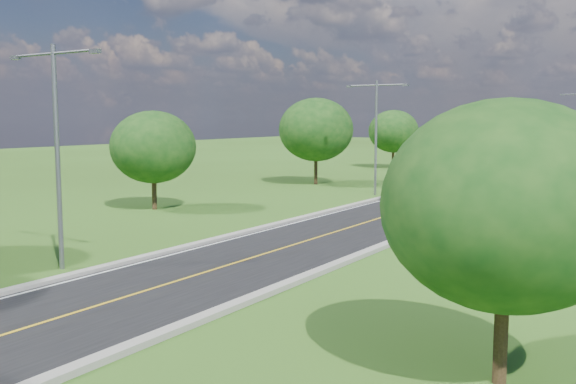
% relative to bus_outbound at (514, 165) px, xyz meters
% --- Properties ---
extents(ground, '(260.00, 260.00, 0.00)m').
position_rel_bus_outbound_xyz_m(ground, '(-0.93, -5.59, -1.68)').
color(ground, '#2C4A14').
rests_on(ground, ground).
extents(road, '(8.00, 150.00, 0.06)m').
position_rel_bus_outbound_xyz_m(road, '(-0.93, 0.41, -1.65)').
color(road, black).
rests_on(road, ground).
extents(curb_left, '(0.50, 150.00, 0.22)m').
position_rel_bus_outbound_xyz_m(curb_left, '(-5.18, 0.41, -1.57)').
color(curb_left, gray).
rests_on(curb_left, ground).
extents(curb_right, '(0.50, 150.00, 0.22)m').
position_rel_bus_outbound_xyz_m(curb_right, '(3.32, 0.41, -1.57)').
color(curb_right, gray).
rests_on(curb_right, ground).
extents(speed_limit_sign, '(0.55, 0.09, 2.40)m').
position_rel_bus_outbound_xyz_m(speed_limit_sign, '(4.27, -27.61, -0.08)').
color(speed_limit_sign, slate).
rests_on(speed_limit_sign, ground).
extents(streetlight_near_left, '(5.90, 0.25, 10.00)m').
position_rel_bus_outbound_xyz_m(streetlight_near_left, '(-6.93, -53.59, 4.26)').
color(streetlight_near_left, slate).
rests_on(streetlight_near_left, ground).
extents(streetlight_mid_left, '(5.90, 0.25, 10.00)m').
position_rel_bus_outbound_xyz_m(streetlight_mid_left, '(-6.93, -20.59, 4.26)').
color(streetlight_mid_left, slate).
rests_on(streetlight_mid_left, ground).
extents(tree_lb, '(6.30, 6.30, 7.33)m').
position_rel_bus_outbound_xyz_m(tree_lb, '(-16.93, -37.59, 2.96)').
color(tree_lb, black).
rests_on(tree_lb, ground).
extents(tree_lc, '(7.56, 7.56, 8.79)m').
position_rel_bus_outbound_xyz_m(tree_lc, '(-15.93, -15.59, 3.89)').
color(tree_lc, black).
rests_on(tree_lc, ground).
extents(tree_ld, '(6.72, 6.72, 7.82)m').
position_rel_bus_outbound_xyz_m(tree_ld, '(-17.93, 8.41, 3.27)').
color(tree_ld, black).
rests_on(tree_ld, ground).
extents(tree_le, '(5.88, 5.88, 6.84)m').
position_rel_bus_outbound_xyz_m(tree_le, '(-15.43, 32.41, 2.65)').
color(tree_le, black).
rests_on(tree_le, ground).
extents(tree_ra, '(6.30, 6.30, 7.33)m').
position_rel_bus_outbound_xyz_m(tree_ra, '(13.07, -55.59, 2.96)').
color(tree_ra, black).
rests_on(tree_ra, ground).
extents(bus_outbound, '(3.44, 11.81, 3.25)m').
position_rel_bus_outbound_xyz_m(bus_outbound, '(0.00, 0.00, 0.00)').
color(bus_outbound, silver).
rests_on(bus_outbound, road).
extents(bus_inbound, '(2.47, 10.05, 2.79)m').
position_rel_bus_outbound_xyz_m(bus_inbound, '(-2.54, -20.23, -0.23)').
color(bus_inbound, white).
rests_on(bus_inbound, road).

